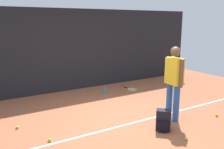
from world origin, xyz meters
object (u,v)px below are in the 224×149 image
(backpack, at_px, (163,121))
(tennis_player, at_px, (174,79))
(tennis_racket, at_px, (131,89))
(tennis_ball_by_fence, at_px, (50,140))
(water_bottle, at_px, (105,91))
(tennis_ball_mid_court, at_px, (17,127))
(tennis_ball_near_player, at_px, (186,139))
(tennis_ball_far_left, at_px, (217,115))

(backpack, bearing_deg, tennis_player, 73.11)
(tennis_player, xyz_separation_m, tennis_racket, (0.68, 2.56, -0.95))
(tennis_ball_by_fence, bearing_deg, backpack, -18.71)
(tennis_player, distance_m, water_bottle, 2.74)
(tennis_player, relative_size, water_bottle, 8.46)
(tennis_racket, distance_m, tennis_ball_mid_court, 4.05)
(tennis_ball_by_fence, bearing_deg, tennis_ball_mid_court, 114.49)
(backpack, bearing_deg, tennis_ball_near_player, -38.65)
(backpack, height_order, tennis_ball_far_left, backpack)
(tennis_player, height_order, water_bottle, tennis_player)
(tennis_ball_far_left, bearing_deg, backpack, 175.93)
(water_bottle, bearing_deg, tennis_ball_near_player, -92.75)
(tennis_player, bearing_deg, tennis_ball_mid_court, -108.50)
(backpack, bearing_deg, tennis_ball_far_left, 39.93)
(tennis_ball_by_fence, bearing_deg, water_bottle, 41.55)
(tennis_ball_mid_court, bearing_deg, tennis_racket, 17.41)
(tennis_ball_near_player, bearing_deg, tennis_ball_by_fence, 149.87)
(tennis_ball_near_player, xyz_separation_m, tennis_ball_by_fence, (-2.27, 1.32, 0.00))
(tennis_player, xyz_separation_m, water_bottle, (-0.33, 2.58, -0.87))
(backpack, xyz_separation_m, tennis_ball_far_left, (1.63, -0.12, -0.18))
(tennis_player, height_order, backpack, tennis_player)
(water_bottle, bearing_deg, tennis_player, -82.73)
(tennis_ball_by_fence, distance_m, tennis_ball_mid_court, 1.01)
(tennis_player, distance_m, tennis_ball_near_player, 1.38)
(backpack, distance_m, water_bottle, 2.91)
(tennis_ball_mid_court, distance_m, tennis_ball_far_left, 4.60)
(tennis_racket, relative_size, tennis_ball_mid_court, 9.49)
(tennis_ball_by_fence, bearing_deg, tennis_ball_far_left, -12.66)
(tennis_racket, distance_m, backpack, 3.14)
(tennis_racket, height_order, backpack, backpack)
(backpack, height_order, tennis_ball_near_player, backpack)
(tennis_ball_far_left, distance_m, water_bottle, 3.32)
(backpack, bearing_deg, tennis_ball_by_fence, -154.70)
(tennis_racket, xyz_separation_m, tennis_ball_mid_court, (-3.86, -1.21, 0.02))
(tennis_ball_by_fence, bearing_deg, tennis_player, -8.75)
(tennis_ball_far_left, bearing_deg, water_bottle, 114.71)
(tennis_ball_near_player, height_order, tennis_ball_by_fence, same)
(tennis_ball_far_left, bearing_deg, tennis_racket, 97.26)
(backpack, distance_m, tennis_ball_near_player, 0.60)
(tennis_ball_far_left, height_order, water_bottle, water_bottle)
(tennis_ball_near_player, height_order, tennis_ball_far_left, same)
(tennis_racket, xyz_separation_m, backpack, (-1.25, -2.87, 0.20))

